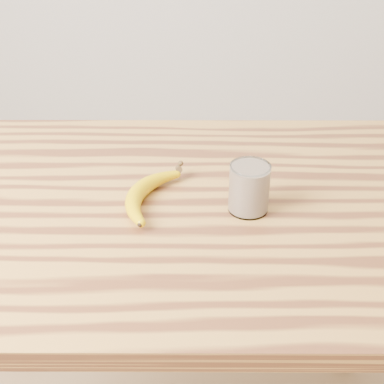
{
  "coord_description": "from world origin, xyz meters",
  "views": [
    {
      "loc": [
        0.02,
        -0.92,
        1.5
      ],
      "look_at": [
        0.02,
        -0.01,
        0.93
      ],
      "focal_mm": 50.0,
      "sensor_mm": 36.0,
      "label": 1
    }
  ],
  "objects": [
    {
      "name": "smoothie_glass",
      "position": [
        0.13,
        -0.03,
        0.95
      ],
      "size": [
        0.08,
        0.08,
        0.1
      ],
      "color": "white",
      "rests_on": "table"
    },
    {
      "name": "banana",
      "position": [
        -0.09,
        0.0,
        0.92
      ],
      "size": [
        0.19,
        0.31,
        0.04
      ],
      "primitive_type": null,
      "rotation": [
        0.0,
        0.0,
        -0.33
      ],
      "color": "#C69D00",
      "rests_on": "table"
    },
    {
      "name": "table",
      "position": [
        0.0,
        0.0,
        0.77
      ],
      "size": [
        1.2,
        0.8,
        0.9
      ],
      "color": "#A37131",
      "rests_on": "ground"
    }
  ]
}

